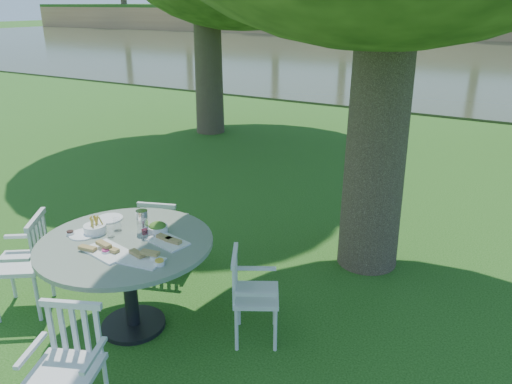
% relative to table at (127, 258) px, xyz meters
% --- Properties ---
extents(ground, '(140.00, 140.00, 0.00)m').
position_rel_table_xyz_m(ground, '(0.38, 1.34, -0.69)').
color(ground, '#123D0C').
rests_on(ground, ground).
extents(table, '(1.46, 1.46, 0.85)m').
position_rel_table_xyz_m(table, '(0.00, 0.00, 0.00)').
color(table, black).
rests_on(table, ground).
extents(chair_ne, '(0.53, 0.54, 0.80)m').
position_rel_table_xyz_m(chair_ne, '(0.95, 0.38, -0.22)').
color(chair_ne, silver).
rests_on(chair_ne, ground).
extents(chair_nw, '(0.51, 0.50, 0.81)m').
position_rel_table_xyz_m(chair_nw, '(-0.42, 0.94, -0.22)').
color(chair_nw, silver).
rests_on(chair_nw, ground).
extents(chair_sw, '(0.63, 0.64, 0.93)m').
position_rel_table_xyz_m(chair_sw, '(-0.99, -0.23, -0.15)').
color(chair_sw, silver).
rests_on(chair_sw, ground).
extents(chair_se, '(0.55, 0.54, 0.85)m').
position_rel_table_xyz_m(chair_se, '(0.37, -0.95, -0.19)').
color(chair_se, silver).
rests_on(chair_se, ground).
extents(tableware, '(1.12, 0.76, 0.20)m').
position_rel_table_xyz_m(tableware, '(-0.04, 0.06, 0.19)').
color(tableware, white).
rests_on(tableware, table).
extents(river, '(100.00, 28.00, 0.12)m').
position_rel_table_xyz_m(river, '(0.38, 24.34, -0.69)').
color(river, '#2E351F').
rests_on(river, ground).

